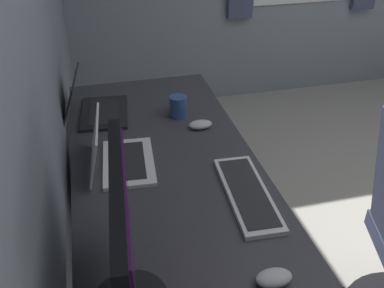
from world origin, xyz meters
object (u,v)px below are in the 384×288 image
at_px(keyboard_main, 247,193).
at_px(mouse_main, 274,278).
at_px(laptop_left, 91,106).
at_px(laptop_leftmost, 115,155).
at_px(coffee_mug, 178,106).
at_px(mouse_spare, 200,124).
at_px(monitor_primary, 124,237).
at_px(drawer_pedestal, 158,219).

bearing_deg(keyboard_main, mouse_main, 170.73).
distance_m(laptop_left, keyboard_main, 0.88).
bearing_deg(keyboard_main, laptop_leftmost, 55.23).
bearing_deg(coffee_mug, mouse_spare, -152.08).
xyz_separation_m(mouse_main, mouse_spare, (0.86, -0.02, 0.00)).
bearing_deg(mouse_spare, mouse_main, 178.47).
height_order(monitor_primary, keyboard_main, monitor_primary).
height_order(keyboard_main, mouse_main, mouse_main).
distance_m(drawer_pedestal, laptop_left, 0.60).
xyz_separation_m(laptop_left, coffee_mug, (-0.10, -0.39, 0.00)).
xyz_separation_m(drawer_pedestal, mouse_spare, (0.12, -0.23, 0.40)).
height_order(laptop_leftmost, keyboard_main, laptop_leftmost).
bearing_deg(drawer_pedestal, laptop_left, 32.81).
height_order(monitor_primary, mouse_spare, monitor_primary).
height_order(drawer_pedestal, keyboard_main, keyboard_main).
distance_m(drawer_pedestal, monitor_primary, 0.96).
bearing_deg(mouse_spare, drawer_pedestal, 117.06).
xyz_separation_m(laptop_leftmost, laptop_left, (0.43, 0.07, 0.00)).
height_order(laptop_left, mouse_spare, laptop_left).
bearing_deg(laptop_left, monitor_primary, -177.41).
bearing_deg(coffee_mug, keyboard_main, -170.18).
xyz_separation_m(laptop_leftmost, keyboard_main, (-0.29, -0.42, -0.04)).
xyz_separation_m(keyboard_main, mouse_spare, (0.49, 0.04, 0.01)).
relative_size(laptop_left, mouse_main, 3.33).
relative_size(drawer_pedestal, mouse_main, 6.68).
distance_m(laptop_left, mouse_main, 1.18).
bearing_deg(coffee_mug, laptop_left, 75.12).
bearing_deg(drawer_pedestal, coffee_mug, -32.33).
bearing_deg(laptop_left, mouse_spare, -117.32).
distance_m(laptop_leftmost, laptop_left, 0.44).
bearing_deg(mouse_spare, coffee_mug, 27.92).
relative_size(laptop_left, keyboard_main, 0.81).
relative_size(monitor_primary, laptop_leftmost, 1.56).
xyz_separation_m(drawer_pedestal, mouse_main, (-0.74, -0.21, 0.40)).
bearing_deg(keyboard_main, drawer_pedestal, 35.54).
xyz_separation_m(drawer_pedestal, coffee_mug, (0.25, -0.16, 0.43)).
distance_m(mouse_spare, coffee_mug, 0.15).
relative_size(monitor_primary, laptop_left, 1.50).
bearing_deg(drawer_pedestal, laptop_leftmost, 116.41).
xyz_separation_m(drawer_pedestal, monitor_primary, (-0.71, 0.18, 0.62)).
relative_size(mouse_main, mouse_spare, 1.00).
distance_m(keyboard_main, coffee_mug, 0.63).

